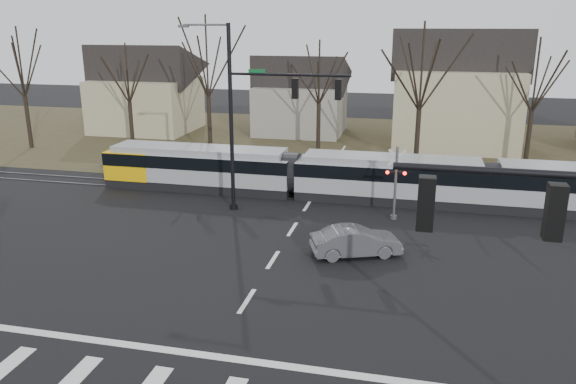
# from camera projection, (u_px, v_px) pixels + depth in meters

# --- Properties ---
(ground) EXTENTS (140.00, 140.00, 0.00)m
(ground) POSITION_uv_depth(u_px,v_px,m) (230.00, 328.00, 19.56)
(ground) COLOR black
(grass_verge) EXTENTS (140.00, 28.00, 0.01)m
(grass_verge) POSITION_uv_depth(u_px,v_px,m) (347.00, 144.00, 49.41)
(grass_verge) COLOR #38331E
(grass_verge) RESTS_ON ground
(stop_line) EXTENTS (28.00, 0.35, 0.01)m
(stop_line) POSITION_uv_depth(u_px,v_px,m) (212.00, 356.00, 17.87)
(stop_line) COLOR silver
(stop_line) RESTS_ON ground
(lane_dashes) EXTENTS (0.18, 30.00, 0.01)m
(lane_dashes) POSITION_uv_depth(u_px,v_px,m) (314.00, 196.00, 34.48)
(lane_dashes) COLOR silver
(lane_dashes) RESTS_ON ground
(rail_pair) EXTENTS (90.00, 1.52, 0.06)m
(rail_pair) POSITION_uv_depth(u_px,v_px,m) (313.00, 196.00, 34.29)
(rail_pair) COLOR #59595E
(rail_pair) RESTS_ON ground
(tram) EXTENTS (35.56, 2.64, 2.70)m
(tram) POSITION_uv_depth(u_px,v_px,m) (388.00, 177.00, 33.10)
(tram) COLOR gray
(tram) RESTS_ON ground
(sedan) EXTENTS (4.25, 5.07, 1.35)m
(sedan) POSITION_uv_depth(u_px,v_px,m) (356.00, 241.00, 25.47)
(sedan) COLOR #515359
(sedan) RESTS_ON ground
(signal_pole_far) EXTENTS (9.28, 0.44, 10.20)m
(signal_pole_far) POSITION_uv_depth(u_px,v_px,m) (259.00, 110.00, 30.09)
(signal_pole_far) COLOR black
(signal_pole_far) RESTS_ON ground
(rail_crossing_signal) EXTENTS (1.08, 0.36, 4.00)m
(rail_crossing_signal) POSITION_uv_depth(u_px,v_px,m) (395.00, 186.00, 29.87)
(rail_crossing_signal) COLOR #59595B
(rail_crossing_signal) RESTS_ON ground
(tree_row) EXTENTS (59.20, 7.20, 10.00)m
(tree_row) POSITION_uv_depth(u_px,v_px,m) (365.00, 95.00, 41.94)
(tree_row) COLOR black
(tree_row) RESTS_ON ground
(house_a) EXTENTS (9.72, 8.64, 8.60)m
(house_a) POSITION_uv_depth(u_px,v_px,m) (145.00, 85.00, 54.29)
(house_a) COLOR tan
(house_a) RESTS_ON ground
(house_b) EXTENTS (8.64, 7.56, 7.65)m
(house_b) POSITION_uv_depth(u_px,v_px,m) (301.00, 92.00, 53.07)
(house_b) COLOR gray
(house_b) RESTS_ON ground
(house_c) EXTENTS (10.80, 8.64, 10.10)m
(house_c) POSITION_uv_depth(u_px,v_px,m) (457.00, 85.00, 46.89)
(house_c) COLOR tan
(house_c) RESTS_ON ground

